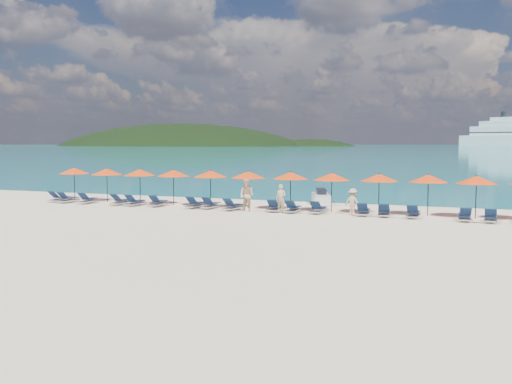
% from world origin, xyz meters
% --- Properties ---
extents(ground, '(1400.00, 1400.00, 0.00)m').
position_xyz_m(ground, '(0.00, 0.00, 0.00)').
color(ground, beige).
extents(sea, '(1600.00, 1300.00, 0.01)m').
position_xyz_m(sea, '(0.00, 660.00, 0.01)').
color(sea, '#1FA9B2').
rests_on(sea, ground).
extents(headland_main, '(374.00, 242.00, 126.50)m').
position_xyz_m(headland_main, '(-300.00, 540.00, -38.00)').
color(headland_main, black).
rests_on(headland_main, ground).
extents(headland_small, '(162.00, 126.00, 85.50)m').
position_xyz_m(headland_small, '(-150.00, 560.00, -35.00)').
color(headland_small, black).
rests_on(headland_small, ground).
extents(jetski, '(1.87, 2.90, 0.97)m').
position_xyz_m(jetski, '(2.14, 9.15, 0.40)').
color(jetski, silver).
rests_on(jetski, ground).
extents(beachgoer_a, '(0.60, 0.41, 1.60)m').
position_xyz_m(beachgoer_a, '(1.15, 3.91, 0.80)').
color(beachgoer_a, '#D6AA83').
rests_on(beachgoer_a, ground).
extents(beachgoer_b, '(1.01, 0.73, 1.88)m').
position_xyz_m(beachgoer_b, '(-0.80, 3.60, 0.94)').
color(beachgoer_b, '#D6AA83').
rests_on(beachgoer_b, ground).
extents(beachgoer_c, '(1.03, 0.72, 1.46)m').
position_xyz_m(beachgoer_c, '(5.19, 4.18, 0.73)').
color(beachgoer_c, '#D6AA83').
rests_on(beachgoer_c, ground).
extents(umbrella_0, '(2.10, 2.10, 2.28)m').
position_xyz_m(umbrella_0, '(-14.20, 5.34, 2.02)').
color(umbrella_0, black).
rests_on(umbrella_0, ground).
extents(umbrella_1, '(2.10, 2.10, 2.28)m').
position_xyz_m(umbrella_1, '(-11.43, 5.20, 2.02)').
color(umbrella_1, black).
rests_on(umbrella_1, ground).
extents(umbrella_2, '(2.10, 2.10, 2.28)m').
position_xyz_m(umbrella_2, '(-8.87, 5.16, 2.02)').
color(umbrella_2, black).
rests_on(umbrella_2, ground).
extents(umbrella_3, '(2.10, 2.10, 2.28)m').
position_xyz_m(umbrella_3, '(-6.43, 5.20, 2.02)').
color(umbrella_3, black).
rests_on(umbrella_3, ground).
extents(umbrella_4, '(2.10, 2.10, 2.28)m').
position_xyz_m(umbrella_4, '(-3.87, 5.27, 2.02)').
color(umbrella_4, black).
rests_on(umbrella_4, ground).
extents(umbrella_5, '(2.10, 2.10, 2.28)m').
position_xyz_m(umbrella_5, '(-1.33, 5.14, 2.02)').
color(umbrella_5, black).
rests_on(umbrella_5, ground).
extents(umbrella_6, '(2.10, 2.10, 2.28)m').
position_xyz_m(umbrella_6, '(1.29, 5.29, 2.02)').
color(umbrella_6, black).
rests_on(umbrella_6, ground).
extents(umbrella_7, '(2.10, 2.10, 2.28)m').
position_xyz_m(umbrella_7, '(3.78, 5.12, 2.02)').
color(umbrella_7, black).
rests_on(umbrella_7, ground).
extents(umbrella_8, '(2.10, 2.10, 2.28)m').
position_xyz_m(umbrella_8, '(6.42, 5.21, 2.02)').
color(umbrella_8, black).
rests_on(umbrella_8, ground).
extents(umbrella_9, '(2.10, 2.10, 2.28)m').
position_xyz_m(umbrella_9, '(9.01, 5.39, 2.02)').
color(umbrella_9, black).
rests_on(umbrella_9, ground).
extents(umbrella_10, '(2.10, 2.10, 2.28)m').
position_xyz_m(umbrella_10, '(11.43, 5.12, 2.02)').
color(umbrella_10, black).
rests_on(umbrella_10, ground).
extents(lounger_0, '(0.70, 1.73, 0.66)m').
position_xyz_m(lounger_0, '(-14.56, 4.20, 0.24)').
color(lounger_0, silver).
rests_on(lounger_0, ground).
extents(lounger_1, '(0.68, 1.72, 0.66)m').
position_xyz_m(lounger_1, '(-13.60, 3.89, 0.24)').
color(lounger_1, silver).
rests_on(lounger_1, ground).
extents(lounger_2, '(0.75, 1.74, 0.66)m').
position_xyz_m(lounger_2, '(-12.07, 3.99, 0.24)').
color(lounger_2, silver).
rests_on(lounger_2, ground).
extents(lounger_3, '(0.74, 1.74, 0.66)m').
position_xyz_m(lounger_3, '(-9.56, 4.00, 0.24)').
color(lounger_3, silver).
rests_on(lounger_3, ground).
extents(lounger_4, '(0.64, 1.71, 0.66)m').
position_xyz_m(lounger_4, '(-8.42, 3.86, 0.24)').
color(lounger_4, silver).
rests_on(lounger_4, ground).
extents(lounger_5, '(0.70, 1.73, 0.66)m').
position_xyz_m(lounger_5, '(-6.92, 4.14, 0.24)').
color(lounger_5, silver).
rests_on(lounger_5, ground).
extents(lounger_6, '(0.66, 1.71, 0.66)m').
position_xyz_m(lounger_6, '(-4.34, 4.13, 0.24)').
color(lounger_6, silver).
rests_on(lounger_6, ground).
extents(lounger_7, '(0.64, 1.71, 0.66)m').
position_xyz_m(lounger_7, '(-3.35, 4.23, 0.24)').
color(lounger_7, silver).
rests_on(lounger_7, ground).
extents(lounger_8, '(0.76, 1.75, 0.66)m').
position_xyz_m(lounger_8, '(-1.79, 3.90, 0.24)').
color(lounger_8, silver).
rests_on(lounger_8, ground).
extents(lounger_9, '(0.78, 1.75, 0.66)m').
position_xyz_m(lounger_9, '(0.69, 4.21, 0.24)').
color(lounger_9, silver).
rests_on(lounger_9, ground).
extents(lounger_10, '(0.62, 1.70, 0.66)m').
position_xyz_m(lounger_10, '(1.82, 4.11, 0.24)').
color(lounger_10, silver).
rests_on(lounger_10, ground).
extents(lounger_11, '(0.69, 1.73, 0.66)m').
position_xyz_m(lounger_11, '(3.25, 4.22, 0.24)').
color(lounger_11, silver).
rests_on(lounger_11, ground).
extents(lounger_12, '(0.72, 1.74, 0.66)m').
position_xyz_m(lounger_12, '(5.77, 4.18, 0.24)').
color(lounger_12, silver).
rests_on(lounger_12, ground).
extents(lounger_13, '(0.79, 1.75, 0.66)m').
position_xyz_m(lounger_13, '(6.89, 4.19, 0.24)').
color(lounger_13, silver).
rests_on(lounger_13, ground).
extents(lounger_14, '(0.64, 1.71, 0.66)m').
position_xyz_m(lounger_14, '(8.39, 4.14, 0.24)').
color(lounger_14, silver).
rests_on(lounger_14, ground).
extents(lounger_15, '(0.76, 1.74, 0.66)m').
position_xyz_m(lounger_15, '(10.92, 3.85, 0.24)').
color(lounger_15, silver).
rests_on(lounger_15, ground).
extents(lounger_16, '(0.70, 1.73, 0.66)m').
position_xyz_m(lounger_16, '(12.14, 3.84, 0.24)').
color(lounger_16, silver).
rests_on(lounger_16, ground).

